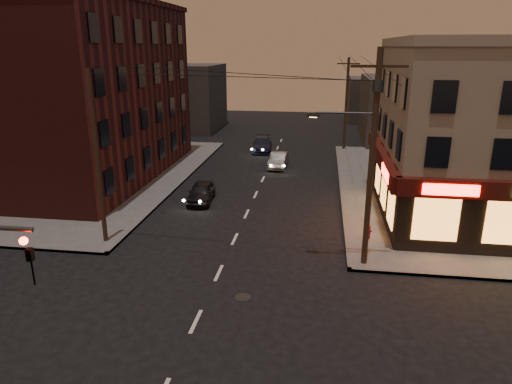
% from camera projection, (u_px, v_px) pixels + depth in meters
% --- Properties ---
extents(ground, '(120.00, 120.00, 0.00)m').
position_uv_depth(ground, '(196.00, 322.00, 17.64)').
color(ground, black).
rests_on(ground, ground).
extents(sidewalk_ne, '(24.00, 28.00, 0.15)m').
position_uv_depth(sidewalk_ne, '(507.00, 192.00, 33.05)').
color(sidewalk_ne, '#514F4C').
rests_on(sidewalk_ne, ground).
extents(sidewalk_nw, '(24.00, 28.00, 0.15)m').
position_uv_depth(sidewalk_nw, '(47.00, 173.00, 37.99)').
color(sidewalk_nw, '#514F4C').
rests_on(sidewalk_nw, ground).
extents(brick_apartment, '(12.00, 20.00, 13.00)m').
position_uv_depth(brick_apartment, '(77.00, 93.00, 35.50)').
color(brick_apartment, '#461816').
rests_on(brick_apartment, sidewalk_nw).
extents(bg_building_ne_a, '(10.00, 12.00, 7.00)m').
position_uv_depth(bg_building_ne_a, '(409.00, 109.00, 50.46)').
color(bg_building_ne_a, '#3F3D3A').
rests_on(bg_building_ne_a, ground).
extents(bg_building_nw, '(9.00, 10.00, 8.00)m').
position_uv_depth(bg_building_nw, '(184.00, 97.00, 57.78)').
color(bg_building_nw, '#3F3D3A').
rests_on(bg_building_nw, ground).
extents(bg_building_ne_b, '(8.00, 8.00, 6.00)m').
position_uv_depth(bg_building_ne_b, '(377.00, 100.00, 64.09)').
color(bg_building_ne_b, '#3F3D3A').
rests_on(bg_building_ne_b, ground).
extents(utility_pole_main, '(4.20, 0.44, 10.00)m').
position_uv_depth(utility_pole_main, '(370.00, 149.00, 20.43)').
color(utility_pole_main, '#382619').
rests_on(utility_pole_main, sidewalk_ne).
extents(utility_pole_far, '(0.26, 0.26, 9.00)m').
position_uv_depth(utility_pole_far, '(346.00, 104.00, 45.45)').
color(utility_pole_far, '#382619').
rests_on(utility_pole_far, sidewalk_ne).
extents(utility_pole_west, '(0.24, 0.24, 9.00)m').
position_uv_depth(utility_pole_west, '(97.00, 159.00, 23.28)').
color(utility_pole_west, '#382619').
rests_on(utility_pole_west, sidewalk_nw).
extents(sedan_near, '(1.85, 3.99, 1.32)m').
position_uv_depth(sedan_near, '(201.00, 192.00, 31.10)').
color(sedan_near, black).
rests_on(sedan_near, ground).
extents(sedan_mid, '(1.58, 4.00, 1.29)m').
position_uv_depth(sedan_mid, '(278.00, 160.00, 39.94)').
color(sedan_mid, '#62605B').
rests_on(sedan_mid, ground).
extents(sedan_far, '(2.25, 4.78, 1.35)m').
position_uv_depth(sedan_far, '(262.00, 144.00, 46.16)').
color(sedan_far, '#181E31').
rests_on(sedan_far, ground).
extents(fire_hydrant, '(0.38, 0.38, 0.83)m').
position_uv_depth(fire_hydrant, '(368.00, 231.00, 24.72)').
color(fire_hydrant, maroon).
rests_on(fire_hydrant, sidewalk_ne).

